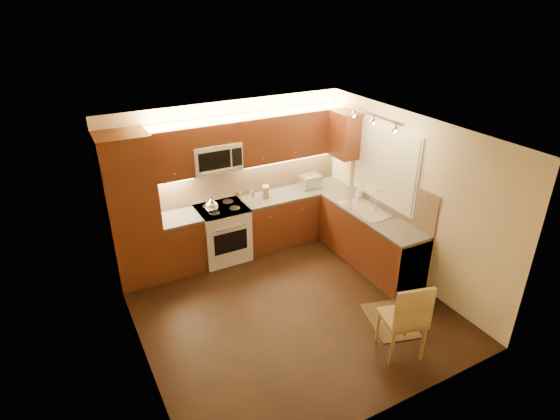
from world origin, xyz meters
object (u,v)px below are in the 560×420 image
stove (223,233)px  soap_bottle (359,192)px  kettle (212,204)px  knife_block (266,192)px  microwave (215,157)px  dining_chair (403,316)px  sink (367,205)px  toaster_oven (310,181)px

stove → soap_bottle: (2.18, -0.67, 0.53)m
kettle → knife_block: kettle is taller
microwave → dining_chair: 3.57m
sink → knife_block: bearing=135.5°
toaster_oven → dining_chair: toaster_oven is taller
sink → dining_chair: size_ratio=0.82×
knife_block → kettle: bearing=-149.5°
stove → sink: (2.00, -1.12, 0.52)m
toaster_oven → soap_bottle: 0.90m
sink → knife_block: knife_block is taller
kettle → soap_bottle: bearing=-10.5°
microwave → knife_block: (0.81, -0.09, -0.72)m
microwave → sink: microwave is taller
sink → knife_block: size_ratio=4.29×
sink → soap_bottle: (0.18, 0.46, 0.01)m
microwave → kettle: (-0.18, -0.20, -0.68)m
knife_block → microwave: bearing=-162.3°
soap_bottle → dining_chair: bearing=-110.7°
stove → kettle: 0.61m
dining_chair → stove: bearing=124.2°
sink → toaster_oven: bearing=105.2°
stove → kettle: kettle is taller
kettle → knife_block: bearing=10.1°
knife_block → soap_bottle: 1.55m
stove → dining_chair: 3.24m
sink → kettle: 2.42m
microwave → toaster_oven: bearing=-2.2°
toaster_oven → knife_block: (-0.86, -0.03, -0.01)m
sink → dining_chair: dining_chair is taller
stove → soap_bottle: soap_bottle is taller
toaster_oven → knife_block: 0.87m
soap_bottle → dining_chair: soap_bottle is taller
toaster_oven → microwave: bearing=174.8°
sink → soap_bottle: bearing=68.0°
sink → toaster_oven: size_ratio=2.38×
sink → kettle: bearing=154.1°
knife_block → dining_chair: (0.26, -3.10, -0.47)m
sink → soap_bottle: size_ratio=4.87×
soap_bottle → dining_chair: 2.67m
toaster_oven → knife_block: toaster_oven is taller
toaster_oven → stove: bearing=179.5°
toaster_oven → dining_chair: 3.22m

